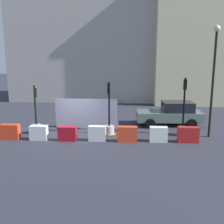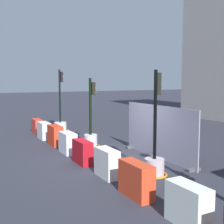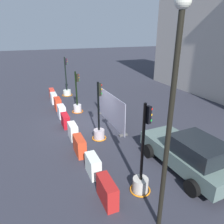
% 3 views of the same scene
% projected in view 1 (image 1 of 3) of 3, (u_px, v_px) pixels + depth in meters
% --- Properties ---
extents(ground_plane, '(120.00, 120.00, 0.00)m').
position_uv_depth(ground_plane, '(73.00, 135.00, 16.03)').
color(ground_plane, '#2D2E3A').
extents(traffic_light_1, '(0.83, 0.83, 3.01)m').
position_uv_depth(traffic_light_1, '(37.00, 125.00, 16.17)').
color(traffic_light_1, '#C0BABF').
rests_on(traffic_light_1, ground_plane).
extents(traffic_light_2, '(0.80, 0.80, 3.23)m').
position_uv_depth(traffic_light_2, '(109.00, 125.00, 15.98)').
color(traffic_light_2, '#B8A9B1').
rests_on(traffic_light_2, ground_plane).
extents(traffic_light_3, '(0.79, 0.79, 3.49)m').
position_uv_depth(traffic_light_3, '(183.00, 125.00, 15.75)').
color(traffic_light_3, '#BBB5AC').
rests_on(traffic_light_3, ground_plane).
extents(construction_barrier_2, '(1.05, 0.44, 0.89)m').
position_uv_depth(construction_barrier_2, '(10.00, 132.00, 15.04)').
color(construction_barrier_2, red).
rests_on(construction_barrier_2, ground_plane).
extents(construction_barrier_3, '(0.99, 0.46, 0.84)m').
position_uv_depth(construction_barrier_3, '(39.00, 133.00, 14.93)').
color(construction_barrier_3, silver).
rests_on(construction_barrier_3, ground_plane).
extents(construction_barrier_4, '(1.02, 0.40, 0.82)m').
position_uv_depth(construction_barrier_4, '(67.00, 134.00, 14.77)').
color(construction_barrier_4, '#B3121D').
rests_on(construction_barrier_4, ground_plane).
extents(construction_barrier_5, '(0.98, 0.41, 0.86)m').
position_uv_depth(construction_barrier_5, '(97.00, 133.00, 14.74)').
color(construction_barrier_5, silver).
rests_on(construction_barrier_5, ground_plane).
extents(construction_barrier_6, '(1.11, 0.42, 0.88)m').
position_uv_depth(construction_barrier_6, '(127.00, 134.00, 14.57)').
color(construction_barrier_6, red).
rests_on(construction_barrier_6, ground_plane).
extents(construction_barrier_7, '(0.98, 0.43, 0.86)m').
position_uv_depth(construction_barrier_7, '(158.00, 134.00, 14.58)').
color(construction_barrier_7, white).
rests_on(construction_barrier_7, ground_plane).
extents(construction_barrier_8, '(1.15, 0.42, 0.88)m').
position_uv_depth(construction_barrier_8, '(188.00, 135.00, 14.46)').
color(construction_barrier_8, '#B11F1D').
rests_on(construction_barrier_8, ground_plane).
extents(car_grey_saloon, '(4.52, 2.32, 1.64)m').
position_uv_depth(car_grey_saloon, '(171.00, 114.00, 18.18)').
color(car_grey_saloon, slate).
rests_on(car_grey_saloon, ground_plane).
extents(building_main_facade, '(18.66, 6.76, 13.37)m').
position_uv_depth(building_main_facade, '(96.00, 39.00, 28.94)').
color(building_main_facade, '#AFA6A0').
rests_on(building_main_facade, ground_plane).
extents(street_lamp_post, '(0.36, 0.36, 6.39)m').
position_uv_depth(street_lamp_post, '(214.00, 70.00, 14.76)').
color(street_lamp_post, black).
rests_on(street_lamp_post, ground_plane).
extents(site_fence_panel, '(4.14, 0.50, 1.98)m').
position_uv_depth(site_fence_panel, '(86.00, 114.00, 17.34)').
color(site_fence_panel, '#9595AC').
rests_on(site_fence_panel, ground_plane).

